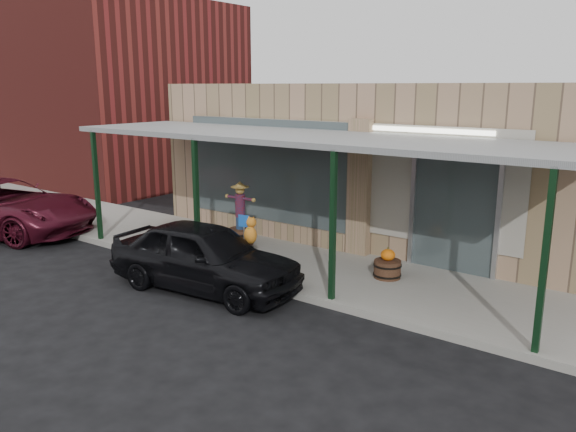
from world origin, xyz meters
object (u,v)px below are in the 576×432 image
Objects in this scene: handicap_sign at (244,235)px; car_maroon at (2,207)px; barrel_scarecrow at (241,224)px; parked_sedan at (205,256)px; barrel_pumpkin at (387,267)px.

car_maroon is at bearing 176.74° from handicap_sign.
barrel_scarecrow is 0.30× the size of car_maroon.
parked_sedan is at bearing -85.38° from barrel_scarecrow.
car_maroon is (-7.91, -0.19, 0.06)m from parked_sedan.
barrel_pumpkin is 0.16× the size of parked_sedan.
barrel_scarecrow is at bearing 20.68° from parked_sedan.
barrel_scarecrow is 7.18m from car_maroon.
barrel_pumpkin is at bearing -54.92° from parked_sedan.
parked_sedan is at bearing -139.01° from barrel_pumpkin.
parked_sedan is 0.78× the size of car_maroon.
car_maroon reaches higher than parked_sedan.
parked_sedan is (1.30, -2.59, 0.01)m from barrel_scarecrow.
barrel_pumpkin is at bearing -22.89° from barrel_scarecrow.
barrel_scarecrow reaches higher than car_maroon.
barrel_scarecrow is at bearing 179.08° from barrel_pumpkin.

